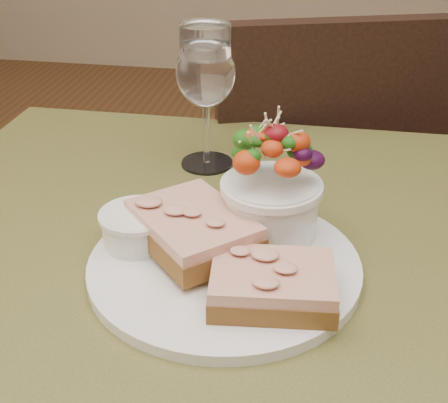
% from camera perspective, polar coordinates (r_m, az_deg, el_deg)
% --- Properties ---
extents(cafe_table, '(0.80, 0.80, 0.75)m').
position_cam_1_polar(cafe_table, '(0.70, -0.17, -12.90)').
color(cafe_table, '#47441E').
rests_on(cafe_table, ground).
extents(chair_far, '(0.53, 0.53, 0.90)m').
position_cam_1_polar(chair_far, '(1.41, 7.03, -6.92)').
color(chair_far, black).
rests_on(chair_far, ground).
extents(dinner_plate, '(0.27, 0.27, 0.01)m').
position_cam_1_polar(dinner_plate, '(0.63, 0.03, -5.87)').
color(dinner_plate, white).
rests_on(dinner_plate, cafe_table).
extents(sandwich_front, '(0.12, 0.10, 0.03)m').
position_cam_1_polar(sandwich_front, '(0.57, 4.46, -7.55)').
color(sandwich_front, '#4C2814').
rests_on(sandwich_front, dinner_plate).
extents(sandwich_back, '(0.16, 0.16, 0.03)m').
position_cam_1_polar(sandwich_back, '(0.63, -2.85, -2.49)').
color(sandwich_back, '#4C2814').
rests_on(sandwich_back, dinner_plate).
extents(ramekin, '(0.07, 0.07, 0.04)m').
position_cam_1_polar(ramekin, '(0.65, -7.95, -2.23)').
color(ramekin, white).
rests_on(ramekin, dinner_plate).
extents(salad_bowl, '(0.10, 0.10, 0.13)m').
position_cam_1_polar(salad_bowl, '(0.65, 4.38, 1.61)').
color(salad_bowl, white).
rests_on(salad_bowl, dinner_plate).
extents(garnish, '(0.05, 0.04, 0.02)m').
position_cam_1_polar(garnish, '(0.71, -3.72, -0.43)').
color(garnish, '#0D3E0B').
rests_on(garnish, dinner_plate).
extents(wine_glass, '(0.08, 0.08, 0.18)m').
position_cam_1_polar(wine_glass, '(0.80, -1.69, 11.35)').
color(wine_glass, white).
rests_on(wine_glass, cafe_table).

